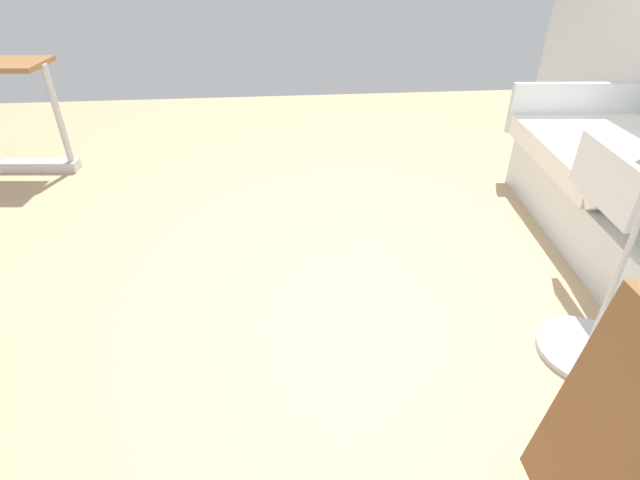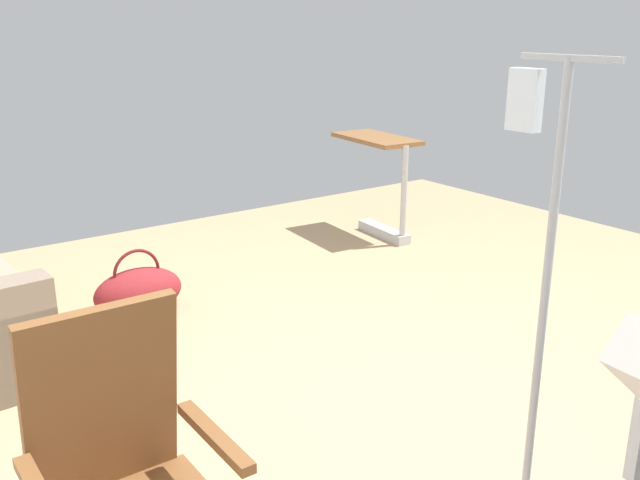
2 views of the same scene
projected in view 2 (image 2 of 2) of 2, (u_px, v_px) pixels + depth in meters
The scene contains 3 objects.
ground_plane at pixel (406, 374), 3.65m from camera, with size 6.71×6.71×0.00m, color tan.
overbed_table at pixel (381, 174), 5.86m from camera, with size 0.86×0.47×0.84m.
duffel_bag at pixel (138, 291), 4.35m from camera, with size 0.32×0.56×0.43m.
Camera 2 is at (-2.38, 2.29, 1.77)m, focal length 39.23 mm.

